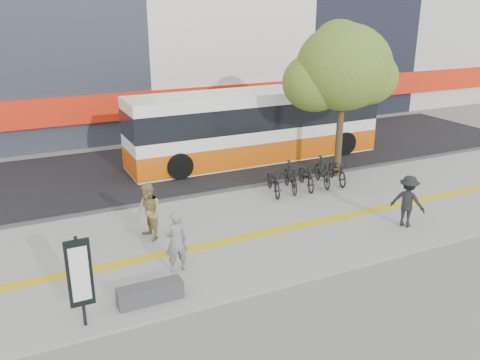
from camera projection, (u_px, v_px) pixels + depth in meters
name	position (u px, v px, depth m)	size (l,w,h in m)	color
ground	(227.00, 261.00, 14.41)	(120.00, 120.00, 0.00)	slate
sidewalk	(208.00, 239.00, 15.68)	(40.00, 7.00, 0.08)	slate
tactile_strip	(214.00, 244.00, 15.24)	(40.00, 0.45, 0.01)	gold
street	(143.00, 171.00, 22.06)	(40.00, 8.00, 0.06)	black
curb	(172.00, 200.00, 18.64)	(40.00, 0.25, 0.14)	#323134
bench	(150.00, 293.00, 12.23)	(1.60, 0.45, 0.45)	#323134
signboard	(80.00, 275.00, 10.96)	(0.55, 0.10, 2.20)	black
street_tree	(341.00, 69.00, 19.96)	(4.40, 3.80, 6.31)	#3C2A1B
bus	(256.00, 127.00, 23.30)	(11.99, 2.84, 3.19)	white
bicycle_row	(307.00, 175.00, 19.75)	(4.13, 2.04, 1.13)	black
seated_woman	(176.00, 241.00, 13.44)	(0.64, 0.42, 1.75)	black
pedestrian_tan	(149.00, 212.00, 15.30)	(0.87, 0.68, 1.78)	olive
pedestrian_dark	(408.00, 201.00, 16.22)	(1.11, 0.64, 1.72)	black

